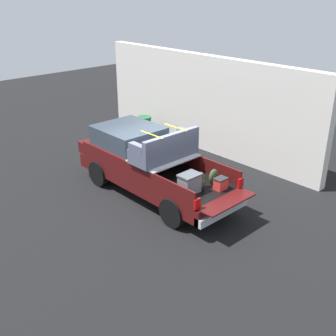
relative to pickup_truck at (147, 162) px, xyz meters
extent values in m
plane|color=black|center=(-0.38, 0.00, -0.99)|extent=(40.00, 40.00, 0.00)
cube|color=#470F0F|center=(-0.38, 0.00, -0.37)|extent=(5.50, 1.92, 0.45)
cube|color=black|center=(-1.58, 0.00, -0.12)|extent=(2.80, 1.80, 0.04)
cube|color=#470F0F|center=(-1.58, 0.93, 0.11)|extent=(2.80, 0.06, 0.50)
cube|color=#470F0F|center=(-1.58, -0.93, 0.11)|extent=(2.80, 0.06, 0.50)
cube|color=#470F0F|center=(-0.21, 0.00, 0.11)|extent=(0.06, 1.80, 0.50)
cube|color=#470F0F|center=(-3.25, 0.00, -0.12)|extent=(0.55, 1.80, 0.04)
cube|color=#B2B2B7|center=(-0.80, 0.00, 0.38)|extent=(1.25, 1.92, 0.04)
cube|color=#470F0F|center=(0.97, 0.00, 0.11)|extent=(2.30, 1.92, 0.50)
cube|color=#2D3842|center=(0.87, 0.00, 0.66)|extent=(1.94, 1.76, 0.60)
cube|color=#470F0F|center=(2.32, 0.00, 0.05)|extent=(0.40, 1.82, 0.38)
cube|color=#B2B2B7|center=(-3.10, 0.00, -0.47)|extent=(0.24, 1.92, 0.24)
cube|color=red|center=(-3.00, 0.88, 0.04)|extent=(0.06, 0.20, 0.28)
cube|color=red|center=(-3.00, -0.88, 0.04)|extent=(0.06, 0.20, 0.28)
cylinder|color=black|center=(1.37, 0.88, -0.57)|extent=(0.84, 0.30, 0.84)
cylinder|color=black|center=(1.37, -0.88, -0.57)|extent=(0.84, 0.30, 0.84)
cylinder|color=black|center=(-2.13, 0.88, -0.57)|extent=(0.84, 0.30, 0.84)
cylinder|color=black|center=(-2.13, -0.88, -0.57)|extent=(0.84, 0.30, 0.84)
cube|color=slate|center=(-2.21, 0.36, 0.14)|extent=(0.40, 0.55, 0.49)
cube|color=#505359|center=(-2.21, 0.36, 0.41)|extent=(0.44, 0.59, 0.05)
ellipsoid|color=#384728|center=(-2.24, -0.04, 0.14)|extent=(0.20, 0.34, 0.48)
ellipsoid|color=#384728|center=(-2.35, -0.04, 0.07)|extent=(0.09, 0.24, 0.21)
ellipsoid|color=#384728|center=(-2.36, -0.46, 0.14)|extent=(0.20, 0.33, 0.48)
ellipsoid|color=#384728|center=(-2.47, -0.46, 0.07)|extent=(0.09, 0.23, 0.21)
cube|color=red|center=(-2.68, -0.40, 0.05)|extent=(0.26, 0.34, 0.30)
cube|color=#262628|center=(-2.68, -0.40, 0.22)|extent=(0.28, 0.36, 0.04)
cube|color=#4C5166|center=(-0.80, 0.00, 0.61)|extent=(0.83, 2.10, 0.42)
cube|color=#4C5166|center=(-1.14, 0.00, 1.02)|extent=(0.16, 2.10, 0.40)
cube|color=#4C5166|center=(-0.75, 0.95, 0.93)|extent=(0.59, 0.20, 0.22)
cube|color=#4C5166|center=(-0.75, -0.95, 0.93)|extent=(0.59, 0.20, 0.22)
cube|color=yellow|center=(-0.80, 0.47, 1.23)|extent=(0.93, 0.03, 0.02)
cube|color=yellow|center=(-0.80, -0.47, 1.23)|extent=(0.93, 0.03, 0.02)
cube|color=silver|center=(1.48, -4.14, 0.86)|extent=(10.65, 0.36, 3.71)
cylinder|color=#1E592D|center=(3.81, -3.11, -0.54)|extent=(0.56, 0.56, 0.90)
cylinder|color=#1E592D|center=(3.81, -3.11, -0.05)|extent=(0.60, 0.60, 0.08)
camera|label=1|loc=(-9.18, 7.68, 5.09)|focal=44.28mm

